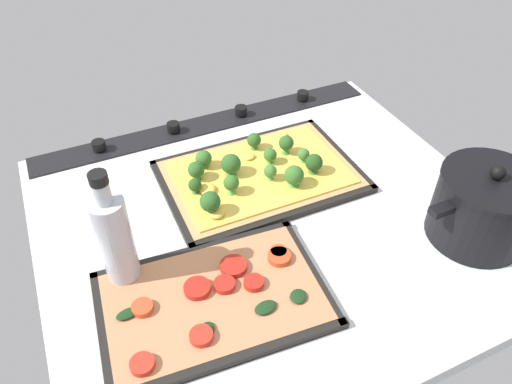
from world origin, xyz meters
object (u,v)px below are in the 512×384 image
veggie_pizza_back (215,297)px  oil_bottle (115,240)px  cooking_pot (483,207)px  baking_tray_front (260,178)px  baking_tray_back (214,301)px  broccoli_pizza (257,173)px

veggie_pizza_back → oil_bottle: size_ratio=1.55×
cooking_pot → veggie_pizza_back: bearing=-6.7°
baking_tray_front → cooking_pot: bearing=133.4°
veggie_pizza_back → baking_tray_back: bearing=-3.9°
veggie_pizza_back → cooking_pot: size_ratio=1.43×
baking_tray_back → oil_bottle: 17.38cm
veggie_pizza_back → oil_bottle: bearing=-42.0°
baking_tray_front → cooking_pot: size_ratio=1.62×
baking_tray_front → veggie_pizza_back: (18.72, 23.69, 0.76)cm
oil_bottle → baking_tray_back: bearing=137.5°
broccoli_pizza → veggie_pizza_back: bearing=52.8°
baking_tray_back → baking_tray_front: bearing=-128.6°
baking_tray_front → veggie_pizza_back: 30.20cm
baking_tray_back → oil_bottle: size_ratio=1.67×
broccoli_pizza → baking_tray_back: size_ratio=0.98×
cooking_pot → oil_bottle: (57.53, -15.62, 2.59)cm
baking_tray_back → cooking_pot: cooking_pot is taller
baking_tray_front → baking_tray_back: size_ratio=1.05×
oil_bottle → broccoli_pizza: bearing=-155.6°
baking_tray_front → cooking_pot: cooking_pot is taller
broccoli_pizza → oil_bottle: bearing=24.4°
broccoli_pizza → cooking_pot: cooking_pot is taller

